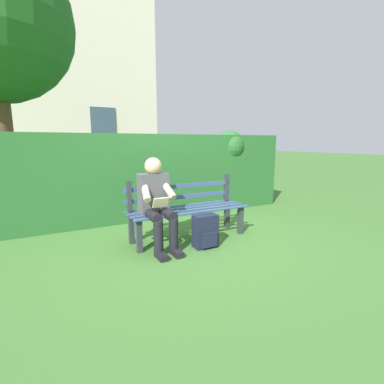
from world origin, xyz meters
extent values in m
plane|color=#3D6B2D|center=(0.00, 0.00, 0.00)|extent=(60.00, 60.00, 0.00)
cube|color=#2D3338|center=(-0.79, 0.17, 0.21)|extent=(0.07, 0.07, 0.42)
cube|color=#2D3338|center=(0.79, 0.17, 0.21)|extent=(0.07, 0.07, 0.42)
cube|color=#2D3338|center=(-0.79, -0.17, 0.21)|extent=(0.07, 0.07, 0.42)
cube|color=#2D3338|center=(0.79, -0.17, 0.21)|extent=(0.07, 0.07, 0.42)
cube|color=#384C7A|center=(0.00, -0.22, 0.43)|extent=(1.73, 0.06, 0.02)
cube|color=#384C7A|center=(0.00, -0.07, 0.43)|extent=(1.73, 0.06, 0.02)
cube|color=#384C7A|center=(0.00, 0.07, 0.43)|extent=(1.73, 0.06, 0.02)
cube|color=#384C7A|center=(0.00, 0.22, 0.43)|extent=(1.73, 0.06, 0.02)
cube|color=#2D3338|center=(-0.79, -0.21, 0.65)|extent=(0.06, 0.06, 0.42)
cube|color=#2D3338|center=(0.79, -0.21, 0.65)|extent=(0.06, 0.06, 0.42)
cube|color=#384C7A|center=(0.00, -0.21, 0.57)|extent=(1.73, 0.02, 0.06)
cube|color=#384C7A|center=(0.00, -0.21, 0.73)|extent=(1.73, 0.02, 0.06)
cube|color=#4C4C51|center=(0.52, -0.02, 0.70)|extent=(0.38, 0.22, 0.52)
sphere|color=#D8AD8C|center=(0.52, 0.00, 1.06)|extent=(0.22, 0.22, 0.22)
cylinder|color=black|center=(0.42, 0.19, 0.46)|extent=(0.13, 0.42, 0.13)
cylinder|color=black|center=(0.62, 0.19, 0.46)|extent=(0.13, 0.42, 0.13)
cylinder|color=black|center=(0.42, 0.40, 0.22)|extent=(0.12, 0.12, 0.44)
cylinder|color=black|center=(0.62, 0.40, 0.22)|extent=(0.12, 0.12, 0.44)
cube|color=black|center=(0.42, 0.48, 0.04)|extent=(0.10, 0.24, 0.07)
cube|color=black|center=(0.62, 0.48, 0.04)|extent=(0.10, 0.24, 0.07)
cylinder|color=#D8AD8C|center=(0.37, 0.12, 0.76)|extent=(0.14, 0.32, 0.26)
cylinder|color=#D8AD8C|center=(0.67, 0.12, 0.76)|extent=(0.14, 0.32, 0.26)
cube|color=beige|center=(0.52, 0.24, 0.63)|extent=(0.20, 0.07, 0.13)
cube|color=#265B28|center=(-0.07, -1.49, 0.75)|extent=(5.26, 0.71, 1.51)
sphere|color=#265B28|center=(-1.65, -1.38, 1.28)|extent=(0.64, 0.64, 0.64)
sphere|color=#265B28|center=(1.24, -1.56, 1.20)|extent=(0.57, 0.57, 0.57)
cylinder|color=brown|center=(2.38, -2.65, 1.32)|extent=(0.36, 0.36, 2.64)
cube|color=beige|center=(1.82, -8.99, 3.62)|extent=(8.52, 2.90, 7.24)
cube|color=#334756|center=(-0.31, -7.52, 2.03)|extent=(0.90, 0.04, 1.20)
cube|color=#334756|center=(1.82, -7.52, 4.49)|extent=(0.90, 0.04, 1.20)
cube|color=#191E33|center=(-0.04, 0.39, 0.22)|extent=(0.32, 0.18, 0.43)
cube|color=#191E33|center=(-0.04, 0.51, 0.13)|extent=(0.22, 0.04, 0.19)
cylinder|color=#191E33|center=(-0.13, 0.29, 0.24)|extent=(0.04, 0.04, 0.26)
cylinder|color=#191E33|center=(0.05, 0.29, 0.24)|extent=(0.04, 0.04, 0.26)
camera|label=1|loc=(1.75, 3.41, 1.37)|focal=26.04mm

